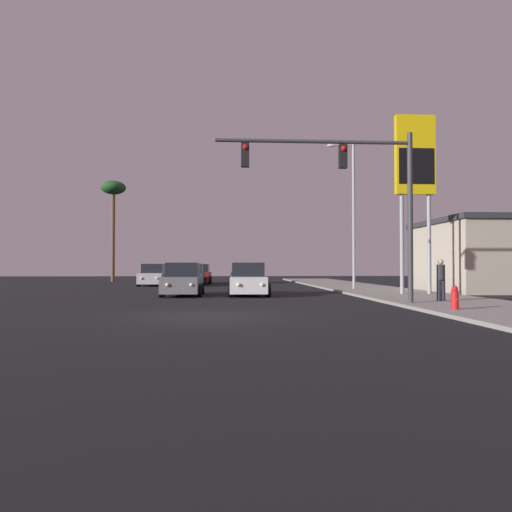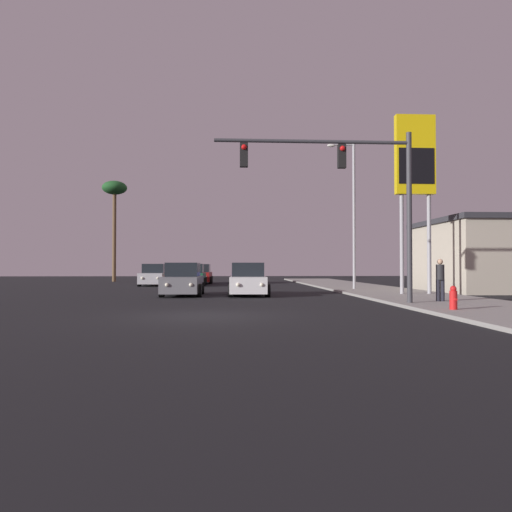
{
  "view_description": "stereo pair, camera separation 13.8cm",
  "coord_description": "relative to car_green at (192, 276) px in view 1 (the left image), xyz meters",
  "views": [
    {
      "loc": [
        0.55,
        -15.19,
        1.51
      ],
      "look_at": [
        2.29,
        12.57,
        2.07
      ],
      "focal_mm": 35.0,
      "sensor_mm": 36.0,
      "label": 1
    },
    {
      "loc": [
        0.69,
        -15.2,
        1.51
      ],
      "look_at": [
        2.29,
        12.57,
        2.07
      ],
      "focal_mm": 35.0,
      "sensor_mm": 36.0,
      "label": 2
    }
  ],
  "objects": [
    {
      "name": "ground_plane",
      "position": [
        1.96,
        -23.32,
        -0.76
      ],
      "size": [
        120.0,
        120.0,
        0.0
      ],
      "primitive_type": "plane",
      "color": "black"
    },
    {
      "name": "traffic_light_mast",
      "position": [
        7.42,
        -19.94,
        3.98
      ],
      "size": [
        7.53,
        0.36,
        6.5
      ],
      "color": "#38383D",
      "rests_on": "sidewalk_right"
    },
    {
      "name": "palm_tree_far",
      "position": [
        -8.35,
        10.68,
        7.78
      ],
      "size": [
        2.4,
        2.4,
        9.83
      ],
      "color": "brown",
      "rests_on": "ground"
    },
    {
      "name": "car_silver",
      "position": [
        -2.95,
        0.17,
        0.0
      ],
      "size": [
        2.04,
        4.32,
        1.68
      ],
      "rotation": [
        0.0,
        0.0,
        3.13
      ],
      "color": "#B7B7BC",
      "rests_on": "ground"
    },
    {
      "name": "car_green",
      "position": [
        0.0,
        0.0,
        0.0
      ],
      "size": [
        2.04,
        4.32,
        1.68
      ],
      "rotation": [
        0.0,
        0.0,
        3.12
      ],
      "color": "#195933",
      "rests_on": "ground"
    },
    {
      "name": "car_white",
      "position": [
        3.71,
        -13.02,
        0.0
      ],
      "size": [
        2.04,
        4.34,
        1.68
      ],
      "rotation": [
        0.0,
        0.0,
        3.11
      ],
      "color": "silver",
      "rests_on": "ground"
    },
    {
      "name": "car_red",
      "position": [
        0.33,
        4.8,
        0.0
      ],
      "size": [
        2.04,
        4.34,
        1.68
      ],
      "rotation": [
        0.0,
        0.0,
        3.11
      ],
      "color": "maroon",
      "rests_on": "ground"
    },
    {
      "name": "gas_station_sign",
      "position": [
        12.09,
        -14.05,
        5.86
      ],
      "size": [
        2.0,
        0.42,
        9.0
      ],
      "color": "#99999E",
      "rests_on": "sidewalk_right"
    },
    {
      "name": "street_lamp",
      "position": [
        10.29,
        -8.38,
        4.36
      ],
      "size": [
        1.74,
        0.24,
        9.0
      ],
      "color": "#99999E",
      "rests_on": "sidewalk_right"
    },
    {
      "name": "fire_hydrant",
      "position": [
        9.87,
        -22.97,
        -0.27
      ],
      "size": [
        0.24,
        0.34,
        0.76
      ],
      "color": "red",
      "rests_on": "sidewalk_right"
    },
    {
      "name": "sidewalk_right",
      "position": [
        11.46,
        -13.32,
        -0.7
      ],
      "size": [
        5.0,
        60.0,
        0.12
      ],
      "color": "gray",
      "rests_on": "ground"
    },
    {
      "name": "pedestrian_on_sidewalk",
      "position": [
        11.06,
        -19.27,
        0.27
      ],
      "size": [
        0.34,
        0.32,
        1.67
      ],
      "color": "#23232D",
      "rests_on": "sidewalk_right"
    },
    {
      "name": "car_blue",
      "position": [
        3.96,
        5.46,
        0.0
      ],
      "size": [
        2.04,
        4.32,
        1.68
      ],
      "rotation": [
        0.0,
        0.0,
        3.13
      ],
      "color": "navy",
      "rests_on": "ground"
    },
    {
      "name": "car_grey",
      "position": [
        0.39,
        -12.88,
        0.0
      ],
      "size": [
        2.04,
        4.33,
        1.68
      ],
      "rotation": [
        0.0,
        0.0,
        3.11
      ],
      "color": "slate",
      "rests_on": "ground"
    }
  ]
}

